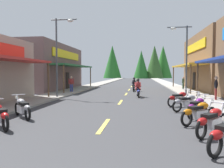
{
  "coord_description": "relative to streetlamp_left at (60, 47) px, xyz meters",
  "views": [
    {
      "loc": [
        1.41,
        -0.39,
        2.03
      ],
      "look_at": [
        -1.3,
        20.02,
        0.99
      ],
      "focal_mm": 35.14,
      "sensor_mm": 36.0,
      "label": 1
    }
  ],
  "objects": [
    {
      "name": "motorcycle_parked_right_1",
      "position": [
        8.73,
        -9.48,
        -3.63
      ],
      "size": [
        1.5,
        1.66,
        1.04
      ],
      "rotation": [
        0.0,
        0.0,
        0.84
      ],
      "color": "black",
      "rests_on": "ground"
    },
    {
      "name": "motorcycle_parked_right_5",
      "position": [
        8.78,
        -3.18,
        -3.63
      ],
      "size": [
        1.74,
        1.41,
        1.04
      ],
      "rotation": [
        0.0,
        0.0,
        0.67
      ],
      "color": "black",
      "rests_on": "ground"
    },
    {
      "name": "motorcycle_parked_right_2",
      "position": [
        8.7,
        -7.95,
        -3.63
      ],
      "size": [
        1.73,
        1.42,
        1.04
      ],
      "rotation": [
        0.0,
        0.0,
        0.68
      ],
      "color": "black",
      "rests_on": "ground"
    },
    {
      "name": "sidewalk_right",
      "position": [
        11.25,
        18.1,
        -4.06
      ],
      "size": [
        2.64,
        99.2,
        0.12
      ],
      "primitive_type": "cube",
      "color": "#9E9991",
      "rests_on": "ground"
    },
    {
      "name": "centerline_dashes",
      "position": [
        5.01,
        22.54,
        -4.12
      ],
      "size": [
        0.16,
        76.55,
        0.01
      ],
      "color": "#E0C64C",
      "rests_on": "ground"
    },
    {
      "name": "streetlamp_right",
      "position": [
        10.01,
        2.86,
        -0.15
      ],
      "size": [
        2.08,
        0.3,
        6.09
      ],
      "color": "#474C51",
      "rests_on": "ground"
    },
    {
      "name": "pedestrian_by_shop",
      "position": [
        11.37,
        9.83,
        -3.21
      ],
      "size": [
        0.41,
        0.49,
        1.58
      ],
      "rotation": [
        0.0,
        0.0,
        5.72
      ],
      "color": "#3F593F",
      "rests_on": "ground"
    },
    {
      "name": "pedestrian_strolling",
      "position": [
        11.74,
        -0.44,
        -3.07
      ],
      "size": [
        0.37,
        0.54,
        1.8
      ],
      "rotation": [
        0.0,
        0.0,
        5.9
      ],
      "color": "maroon",
      "rests_on": "ground"
    },
    {
      "name": "ground",
      "position": [
        5.01,
        18.1,
        -4.17
      ],
      "size": [
        9.83,
        99.2,
        0.1
      ],
      "primitive_type": "cube",
      "color": "#38383A"
    },
    {
      "name": "streetlamp_left",
      "position": [
        0.0,
        0.0,
        0.0
      ],
      "size": [
        2.08,
        0.3,
        6.36
      ],
      "color": "#474C51",
      "rests_on": "ground"
    },
    {
      "name": "treeline_backdrop",
      "position": [
        7.01,
        69.54,
        2.09
      ],
      "size": [
        27.15,
        12.35,
        12.93
      ],
      "color": "#2E5523",
      "rests_on": "ground"
    },
    {
      "name": "motorcycle_parked_left_2",
      "position": [
        1.13,
        -7.73,
        -3.63
      ],
      "size": [
        1.62,
        1.55,
        1.04
      ],
      "rotation": [
        0.0,
        0.0,
        2.38
      ],
      "color": "black",
      "rests_on": "ground"
    },
    {
      "name": "storefront_right_far",
      "position": [
        15.71,
        9.56,
        -0.91
      ],
      "size": [
        8.15,
        12.61,
        6.42
      ],
      "color": "brown",
      "rests_on": "ground"
    },
    {
      "name": "storefront_left_far",
      "position": [
        -6.32,
        8.93,
        -1.41
      ],
      "size": [
        9.42,
        12.94,
        5.41
      ],
      "color": "brown",
      "rests_on": "ground"
    },
    {
      "name": "motorcycle_parked_right_3",
      "position": [
        9.0,
        -6.49,
        -3.63
      ],
      "size": [
        1.34,
        1.79,
        1.04
      ],
      "rotation": [
        0.0,
        0.0,
        0.94
      ],
      "color": "black",
      "rests_on": "ground"
    },
    {
      "name": "sidewalk_left",
      "position": [
        -1.22,
        18.1,
        -4.06
      ],
      "size": [
        2.64,
        99.2,
        0.12
      ],
      "primitive_type": "cube",
      "color": "gray",
      "rests_on": "ground"
    },
    {
      "name": "motorcycle_parked_right_4",
      "position": [
        8.88,
        -4.93,
        -3.63
      ],
      "size": [
        1.85,
        1.24,
        1.04
      ],
      "rotation": [
        0.0,
        0.0,
        0.57
      ],
      "color": "black",
      "rests_on": "ground"
    },
    {
      "name": "rider_cruising_lead",
      "position": [
        6.17,
        1.63,
        -3.47
      ],
      "size": [
        0.61,
        2.14,
        1.57
      ],
      "rotation": [
        0.0,
        0.0,
        1.65
      ],
      "color": "black",
      "rests_on": "ground"
    },
    {
      "name": "pedestrian_browsing",
      "position": [
        -0.68,
        4.82,
        -3.14
      ],
      "size": [
        0.57,
        0.31,
        1.69
      ],
      "rotation": [
        0.0,
        0.0,
        4.86
      ],
      "color": "#333F8C",
      "rests_on": "ground"
    },
    {
      "name": "rider_cruising_trailing",
      "position": [
        5.67,
        7.24,
        -3.47
      ],
      "size": [
        0.6,
        2.14,
        1.57
      ],
      "rotation": [
        0.0,
        0.0,
        1.5
      ],
      "color": "black",
      "rests_on": "ground"
    }
  ]
}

